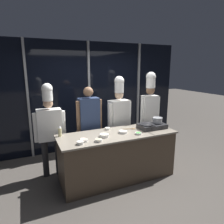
{
  "coord_description": "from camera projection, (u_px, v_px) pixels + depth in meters",
  "views": [
    {
      "loc": [
        -1.52,
        -3.15,
        2.1
      ],
      "look_at": [
        0.0,
        0.25,
        1.25
      ],
      "focal_mm": 32.0,
      "sensor_mm": 36.0,
      "label": 1
    }
  ],
  "objects": [
    {
      "name": "prep_bowl_scallions",
      "position": [
        138.0,
        133.0,
        3.61
      ],
      "size": [
        0.12,
        0.12,
        0.03
      ],
      "color": "white",
      "rests_on": "demo_counter"
    },
    {
      "name": "window_wall_back",
      "position": [
        89.0,
        97.0,
        5.08
      ],
      "size": [
        5.07,
        0.09,
        2.7
      ],
      "color": "black",
      "rests_on": "ground_plane"
    },
    {
      "name": "stock_pot",
      "position": [
        157.0,
        120.0,
        4.0
      ],
      "size": [
        0.22,
        0.19,
        0.11
      ],
      "color": "#93969B",
      "rests_on": "portable_stove"
    },
    {
      "name": "prep_bowl_garlic",
      "position": [
        107.0,
        128.0,
        3.88
      ],
      "size": [
        0.1,
        0.1,
        0.04
      ],
      "color": "white",
      "rests_on": "demo_counter"
    },
    {
      "name": "chef_sous",
      "position": [
        119.0,
        114.0,
        4.35
      ],
      "size": [
        0.58,
        0.3,
        1.91
      ],
      "rotation": [
        0.0,
        0.0,
        3.3
      ],
      "color": "#2D3856",
      "rests_on": "ground_plane"
    },
    {
      "name": "prep_bowl_noodles",
      "position": [
        104.0,
        135.0,
        3.48
      ],
      "size": [
        0.16,
        0.16,
        0.05
      ],
      "color": "white",
      "rests_on": "demo_counter"
    },
    {
      "name": "prep_bowl_ginger",
      "position": [
        99.0,
        140.0,
        3.26
      ],
      "size": [
        0.12,
        0.12,
        0.04
      ],
      "color": "white",
      "rests_on": "demo_counter"
    },
    {
      "name": "frying_pan",
      "position": [
        147.0,
        123.0,
        3.9
      ],
      "size": [
        0.3,
        0.52,
        0.04
      ],
      "color": "#232326",
      "rests_on": "portable_stove"
    },
    {
      "name": "serving_spoon_slotted",
      "position": [
        132.0,
        129.0,
        3.92
      ],
      "size": [
        0.26,
        0.11,
        0.02
      ],
      "color": "olive",
      "rests_on": "demo_counter"
    },
    {
      "name": "prep_bowl_shrimp",
      "position": [
        84.0,
        140.0,
        3.27
      ],
      "size": [
        0.13,
        0.13,
        0.05
      ],
      "color": "white",
      "rests_on": "demo_counter"
    },
    {
      "name": "person_guest",
      "position": [
        89.0,
        120.0,
        4.04
      ],
      "size": [
        0.54,
        0.23,
        1.71
      ],
      "rotation": [
        0.0,
        0.0,
        3.19
      ],
      "color": "#4C4C51",
      "rests_on": "ground_plane"
    },
    {
      "name": "squeeze_bottle_oil",
      "position": [
        60.0,
        131.0,
        3.5
      ],
      "size": [
        0.06,
        0.06,
        0.19
      ],
      "color": "beige",
      "rests_on": "demo_counter"
    },
    {
      "name": "prep_bowl_onion",
      "position": [
        80.0,
        143.0,
        3.14
      ],
      "size": [
        0.11,
        0.11,
        0.05
      ],
      "color": "white",
      "rests_on": "demo_counter"
    },
    {
      "name": "chef_line",
      "position": [
        150.0,
        107.0,
        4.58
      ],
      "size": [
        0.48,
        0.22,
        1.98
      ],
      "rotation": [
        0.0,
        0.0,
        3.07
      ],
      "color": "#4C4C51",
      "rests_on": "ground_plane"
    },
    {
      "name": "demo_counter",
      "position": [
        117.0,
        156.0,
        3.78
      ],
      "size": [
        2.18,
        0.77,
        0.9
      ],
      "color": "#4C3D2D",
      "rests_on": "ground_plane"
    },
    {
      "name": "portable_stove",
      "position": [
        152.0,
        126.0,
        3.97
      ],
      "size": [
        0.54,
        0.35,
        0.1
      ],
      "color": "#28282B",
      "rests_on": "demo_counter"
    },
    {
      "name": "chef_head",
      "position": [
        50.0,
        125.0,
        3.75
      ],
      "size": [
        0.58,
        0.24,
        1.81
      ],
      "rotation": [
        0.0,
        0.0,
        3.12
      ],
      "color": "#232326",
      "rests_on": "ground_plane"
    },
    {
      "name": "prep_bowl_chicken",
      "position": [
        123.0,
        132.0,
        3.69
      ],
      "size": [
        0.16,
        0.16,
        0.04
      ],
      "color": "white",
      "rests_on": "demo_counter"
    },
    {
      "name": "ground_plane",
      "position": [
        117.0,
        177.0,
        3.88
      ],
      "size": [
        24.0,
        24.0,
        0.0
      ],
      "primitive_type": "plane",
      "color": "#47423D"
    }
  ]
}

